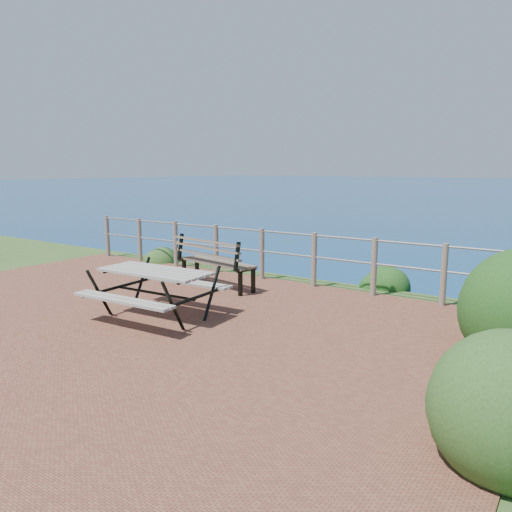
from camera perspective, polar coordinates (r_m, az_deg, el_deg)
The scene contains 6 objects.
ground at distance 7.42m, azimuth -13.98°, elevation -7.34°, with size 10.00×7.00×0.12m, color brown.
safety_railing at distance 9.76m, azimuth 0.68°, elevation 0.57°, with size 9.40×0.10×1.00m.
picnic_table at distance 7.39m, azimuth -11.41°, elevation -3.66°, with size 1.71×1.45×0.71m.
park_bench at distance 9.10m, azimuth -4.50°, elevation 0.15°, with size 1.72×0.70×0.94m.
shrub_lip_west at distance 12.01m, azimuth -10.71°, elevation -0.60°, with size 0.77×0.77×0.51m, color #25481B.
shrub_lip_east at distance 9.57m, azimuth 14.19°, elevation -3.43°, with size 0.85×0.85×0.62m, color #154013.
Camera 1 is at (5.35, -4.66, 2.17)m, focal length 35.00 mm.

